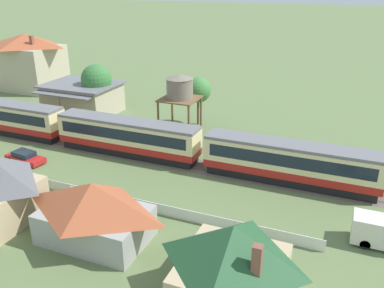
# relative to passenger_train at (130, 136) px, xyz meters

# --- Properties ---
(ground_plane) EXTENTS (600.00, 600.00, 0.00)m
(ground_plane) POSITION_rel_passenger_train_xyz_m (1.53, 0.74, -2.36)
(ground_plane) COLOR #607547
(passenger_train) EXTENTS (55.11, 3.05, 4.26)m
(passenger_train) POSITION_rel_passenger_train_xyz_m (0.00, 0.00, 0.00)
(passenger_train) COLOR #AD1E19
(passenger_train) RESTS_ON ground_plane
(railway_track) EXTENTS (113.39, 3.60, 0.04)m
(railway_track) POSITION_rel_passenger_train_xyz_m (10.05, 0.00, -2.35)
(railway_track) COLOR #665B51
(railway_track) RESTS_ON ground_plane
(station_building) EXTENTS (10.79, 9.67, 4.58)m
(station_building) POSITION_rel_passenger_train_xyz_m (-14.73, 11.13, -0.04)
(station_building) COLOR #BCB293
(station_building) RESTS_ON ground_plane
(station_house_terracotta_roof) EXTENTS (11.85, 9.49, 10.04)m
(station_house_terracotta_roof) POSITION_rel_passenger_train_xyz_m (-32.67, 19.73, 2.80)
(station_house_terracotta_roof) COLOR #BCB293
(station_house_terracotta_roof) RESTS_ON ground_plane
(water_tower) EXTENTS (4.72, 4.72, 8.07)m
(water_tower) POSITION_rel_passenger_train_xyz_m (2.78, 8.14, 3.90)
(water_tower) COLOR brown
(water_tower) RESTS_ON ground_plane
(cottage_terracotta_roof) EXTENTS (8.93, 5.67, 4.98)m
(cottage_terracotta_roof) POSITION_rel_passenger_train_xyz_m (6.00, -15.58, 0.22)
(cottage_terracotta_roof) COLOR #9E9E99
(cottage_terracotta_roof) RESTS_ON ground_plane
(cottage_dark_green_roof) EXTENTS (6.97, 7.15, 5.50)m
(cottage_dark_green_roof) POSITION_rel_passenger_train_xyz_m (17.85, -17.71, 0.50)
(cottage_dark_green_roof) COLOR tan
(cottage_dark_green_roof) RESTS_ON ground_plane
(picket_fence_front) EXTENTS (45.31, 0.06, 1.05)m
(picket_fence_front) POSITION_rel_passenger_train_xyz_m (0.42, -10.45, -1.83)
(picket_fence_front) COLOR white
(picket_fence_front) RESTS_ON ground_plane
(parked_car_red) EXTENTS (4.93, 2.36, 1.28)m
(parked_car_red) POSITION_rel_passenger_train_xyz_m (-9.90, -6.41, -1.76)
(parked_car_red) COLOR red
(parked_car_red) RESTS_ON ground_plane
(yard_tree_0) EXTENTS (3.55, 3.55, 6.76)m
(yard_tree_0) POSITION_rel_passenger_train_xyz_m (3.42, 12.95, 2.60)
(yard_tree_0) COLOR brown
(yard_tree_0) RESTS_ON ground_plane
(yard_tree_1) EXTENTS (4.53, 4.53, 7.53)m
(yard_tree_1) POSITION_rel_passenger_train_xyz_m (-12.39, 11.72, 2.90)
(yard_tree_1) COLOR #4C3823
(yard_tree_1) RESTS_ON ground_plane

